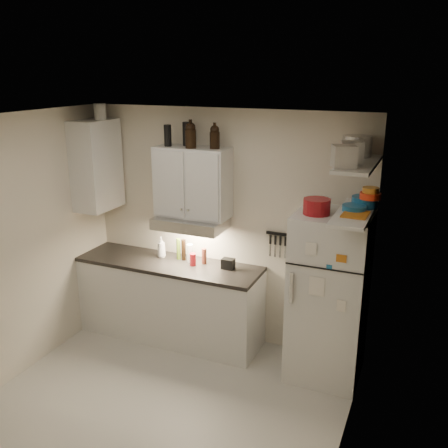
% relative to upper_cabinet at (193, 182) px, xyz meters
% --- Properties ---
extents(floor, '(3.20, 3.00, 0.02)m').
position_rel_upper_cabinet_xyz_m(floor, '(0.30, -1.33, -1.84)').
color(floor, '#B6B3A8').
rests_on(floor, ground).
extents(ceiling, '(3.20, 3.00, 0.02)m').
position_rel_upper_cabinet_xyz_m(ceiling, '(0.30, -1.33, 0.78)').
color(ceiling, white).
rests_on(ceiling, ground).
extents(back_wall, '(3.20, 0.02, 2.60)m').
position_rel_upper_cabinet_xyz_m(back_wall, '(0.30, 0.18, -0.53)').
color(back_wall, beige).
rests_on(back_wall, ground).
extents(left_wall, '(0.02, 3.00, 2.60)m').
position_rel_upper_cabinet_xyz_m(left_wall, '(-1.31, -1.33, -0.53)').
color(left_wall, beige).
rests_on(left_wall, ground).
extents(right_wall, '(0.02, 3.00, 2.60)m').
position_rel_upper_cabinet_xyz_m(right_wall, '(1.91, -1.33, -0.53)').
color(right_wall, beige).
rests_on(right_wall, ground).
extents(base_cabinet, '(2.10, 0.60, 0.88)m').
position_rel_upper_cabinet_xyz_m(base_cabinet, '(-0.25, -0.14, -1.39)').
color(base_cabinet, silver).
rests_on(base_cabinet, floor).
extents(countertop, '(2.10, 0.62, 0.04)m').
position_rel_upper_cabinet_xyz_m(countertop, '(-0.25, -0.14, -0.93)').
color(countertop, black).
rests_on(countertop, base_cabinet).
extents(upper_cabinet, '(0.80, 0.33, 0.75)m').
position_rel_upper_cabinet_xyz_m(upper_cabinet, '(0.00, 0.00, 0.00)').
color(upper_cabinet, silver).
rests_on(upper_cabinet, back_wall).
extents(side_cabinet, '(0.33, 0.55, 1.00)m').
position_rel_upper_cabinet_xyz_m(side_cabinet, '(-1.14, -0.14, 0.12)').
color(side_cabinet, silver).
rests_on(side_cabinet, left_wall).
extents(range_hood, '(0.76, 0.46, 0.12)m').
position_rel_upper_cabinet_xyz_m(range_hood, '(0.00, -0.06, -0.44)').
color(range_hood, silver).
rests_on(range_hood, back_wall).
extents(fridge, '(0.70, 0.68, 1.70)m').
position_rel_upper_cabinet_xyz_m(fridge, '(1.55, -0.18, -0.98)').
color(fridge, silver).
rests_on(fridge, floor).
extents(shelf_hi, '(0.30, 0.95, 0.03)m').
position_rel_upper_cabinet_xyz_m(shelf_hi, '(1.75, -0.31, 0.38)').
color(shelf_hi, silver).
rests_on(shelf_hi, right_wall).
extents(shelf_lo, '(0.30, 0.95, 0.03)m').
position_rel_upper_cabinet_xyz_m(shelf_lo, '(1.75, -0.31, -0.07)').
color(shelf_lo, silver).
rests_on(shelf_lo, right_wall).
extents(knife_strip, '(0.42, 0.02, 0.03)m').
position_rel_upper_cabinet_xyz_m(knife_strip, '(1.00, 0.15, -0.51)').
color(knife_strip, black).
rests_on(knife_strip, back_wall).
extents(dutch_oven, '(0.25, 0.25, 0.15)m').
position_rel_upper_cabinet_xyz_m(dutch_oven, '(1.40, -0.26, -0.05)').
color(dutch_oven, maroon).
rests_on(dutch_oven, fridge).
extents(book_stack, '(0.22, 0.27, 0.09)m').
position_rel_upper_cabinet_xyz_m(book_stack, '(1.77, -0.42, -0.08)').
color(book_stack, '#BB6617').
rests_on(book_stack, fridge).
extents(spice_jar, '(0.06, 0.06, 0.09)m').
position_rel_upper_cabinet_xyz_m(spice_jar, '(1.65, -0.27, -0.08)').
color(spice_jar, silver).
rests_on(spice_jar, fridge).
extents(stock_pot, '(0.32, 0.32, 0.19)m').
position_rel_upper_cabinet_xyz_m(stock_pot, '(1.68, -0.02, 0.48)').
color(stock_pot, silver).
rests_on(stock_pot, shelf_hi).
extents(tin_a, '(0.22, 0.21, 0.18)m').
position_rel_upper_cabinet_xyz_m(tin_a, '(1.70, -0.38, 0.48)').
color(tin_a, '#AAAAAD').
rests_on(tin_a, shelf_hi).
extents(tin_b, '(0.24, 0.24, 0.18)m').
position_rel_upper_cabinet_xyz_m(tin_b, '(1.67, -0.60, 0.48)').
color(tin_b, '#AAAAAD').
rests_on(tin_b, shelf_hi).
extents(bowl_teal, '(0.24, 0.24, 0.09)m').
position_rel_upper_cabinet_xyz_m(bowl_teal, '(1.80, -0.10, -0.00)').
color(bowl_teal, '#1A5E8F').
rests_on(bowl_teal, shelf_lo).
extents(bowl_orange, '(0.19, 0.19, 0.06)m').
position_rel_upper_cabinet_xyz_m(bowl_orange, '(1.86, -0.17, 0.07)').
color(bowl_orange, '#F83817').
rests_on(bowl_orange, bowl_teal).
extents(bowl_yellow, '(0.15, 0.15, 0.05)m').
position_rel_upper_cabinet_xyz_m(bowl_yellow, '(1.86, -0.17, 0.12)').
color(bowl_yellow, orange).
rests_on(bowl_yellow, bowl_orange).
extents(plates, '(0.23, 0.23, 0.05)m').
position_rel_upper_cabinet_xyz_m(plates, '(1.74, -0.28, -0.02)').
color(plates, '#1A5E8F').
rests_on(plates, shelf_lo).
extents(growler_a, '(0.12, 0.12, 0.27)m').
position_rel_upper_cabinet_xyz_m(growler_a, '(0.02, -0.07, 0.51)').
color(growler_a, black).
rests_on(growler_a, upper_cabinet).
extents(growler_b, '(0.10, 0.10, 0.24)m').
position_rel_upper_cabinet_xyz_m(growler_b, '(0.26, -0.01, 0.50)').
color(growler_b, black).
rests_on(growler_b, upper_cabinet).
extents(thermos_a, '(0.09, 0.09, 0.25)m').
position_rel_upper_cabinet_xyz_m(thermos_a, '(-0.10, 0.07, 0.50)').
color(thermos_a, black).
rests_on(thermos_a, upper_cabinet).
extents(thermos_b, '(0.09, 0.09, 0.22)m').
position_rel_upper_cabinet_xyz_m(thermos_b, '(-0.26, -0.05, 0.49)').
color(thermos_b, black).
rests_on(thermos_b, upper_cabinet).
extents(side_jar, '(0.16, 0.16, 0.17)m').
position_rel_upper_cabinet_xyz_m(side_jar, '(-1.07, -0.10, 0.71)').
color(side_jar, silver).
rests_on(side_jar, side_cabinet).
extents(soap_bottle, '(0.14, 0.14, 0.27)m').
position_rel_upper_cabinet_xyz_m(soap_bottle, '(-0.40, -0.02, -0.77)').
color(soap_bottle, silver).
rests_on(soap_bottle, countertop).
extents(pepper_mill, '(0.07, 0.07, 0.18)m').
position_rel_upper_cabinet_xyz_m(pepper_mill, '(0.13, -0.02, -0.82)').
color(pepper_mill, '#5A281B').
rests_on(pepper_mill, countertop).
extents(oil_bottle, '(0.06, 0.06, 0.24)m').
position_rel_upper_cabinet_xyz_m(oil_bottle, '(-0.19, -0.00, -0.78)').
color(oil_bottle, '#53711C').
rests_on(oil_bottle, countertop).
extents(vinegar_bottle, '(0.06, 0.06, 0.24)m').
position_rel_upper_cabinet_xyz_m(vinegar_bottle, '(-0.13, -0.01, -0.78)').
color(vinegar_bottle, black).
rests_on(vinegar_bottle, countertop).
extents(clear_bottle, '(0.07, 0.07, 0.21)m').
position_rel_upper_cabinet_xyz_m(clear_bottle, '(-0.04, -0.03, -0.80)').
color(clear_bottle, silver).
rests_on(clear_bottle, countertop).
extents(red_jar, '(0.08, 0.08, 0.14)m').
position_rel_upper_cabinet_xyz_m(red_jar, '(0.04, -0.12, -0.84)').
color(red_jar, maroon).
rests_on(red_jar, countertop).
extents(caddy, '(0.14, 0.10, 0.11)m').
position_rel_upper_cabinet_xyz_m(caddy, '(0.43, -0.05, -0.85)').
color(caddy, black).
rests_on(caddy, countertop).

